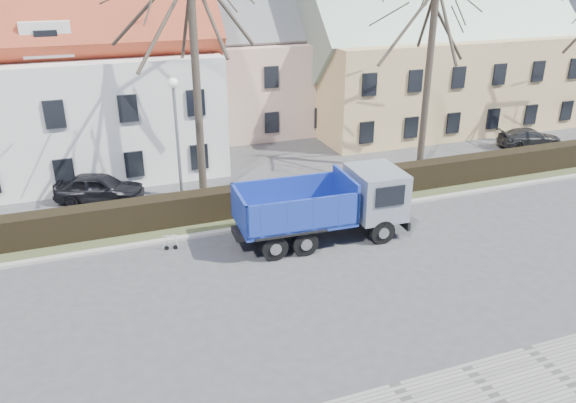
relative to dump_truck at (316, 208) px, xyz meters
name	(u,v)px	position (x,y,z in m)	size (l,w,h in m)	color
ground	(309,277)	(-1.34, -2.66, -1.43)	(120.00, 120.00, 0.00)	#3B3B3E
curb_far	(269,224)	(-1.34, 1.94, -1.37)	(80.00, 0.30, 0.12)	#99958D
grass_strip	(258,210)	(-1.34, 3.54, -1.38)	(80.00, 3.00, 0.10)	#3A4325
hedge	(259,200)	(-1.34, 3.34, -0.78)	(60.00, 0.90, 1.30)	black
building_pink	(252,68)	(2.66, 17.34, 2.57)	(10.80, 8.80, 8.00)	#CFA993
building_yellow	(432,61)	(14.66, 14.34, 2.82)	(18.80, 10.80, 8.50)	tan
tree_1	(195,65)	(-3.34, 5.84, 4.89)	(9.20, 9.20, 12.65)	#352D25
tree_2	(429,68)	(8.66, 5.84, 4.07)	(8.00, 8.00, 11.00)	#352D25
dump_truck	(316,208)	(0.00, 0.00, 0.00)	(7.17, 2.66, 2.87)	navy
streetlight	(178,149)	(-4.61, 4.34, 1.68)	(0.49, 0.49, 6.22)	gray
cart_frame	(165,242)	(-5.91, 1.22, -1.08)	(0.78, 0.45, 0.71)	silver
parked_car_a	(100,188)	(-8.00, 7.22, -0.74)	(1.65, 4.09, 1.39)	black
parked_car_b	(530,138)	(17.19, 7.00, -0.87)	(1.59, 3.90, 1.13)	#242426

